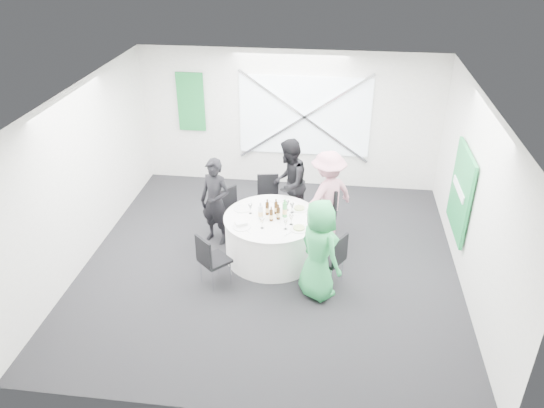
# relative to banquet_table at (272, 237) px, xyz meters

# --- Properties ---
(floor) EXTENTS (6.00, 6.00, 0.00)m
(floor) POSITION_rel_banquet_table_xyz_m (0.00, -0.20, -0.38)
(floor) COLOR black
(floor) RESTS_ON ground
(ceiling) EXTENTS (6.00, 6.00, 0.00)m
(ceiling) POSITION_rel_banquet_table_xyz_m (0.00, -0.20, 2.42)
(ceiling) COLOR silver
(ceiling) RESTS_ON wall_back
(wall_back) EXTENTS (6.00, 0.00, 6.00)m
(wall_back) POSITION_rel_banquet_table_xyz_m (0.00, 2.80, 1.02)
(wall_back) COLOR silver
(wall_back) RESTS_ON floor
(wall_front) EXTENTS (6.00, 0.00, 6.00)m
(wall_front) POSITION_rel_banquet_table_xyz_m (0.00, -3.20, 1.02)
(wall_front) COLOR silver
(wall_front) RESTS_ON floor
(wall_left) EXTENTS (0.00, 6.00, 6.00)m
(wall_left) POSITION_rel_banquet_table_xyz_m (-3.00, -0.20, 1.02)
(wall_left) COLOR silver
(wall_left) RESTS_ON floor
(wall_right) EXTENTS (0.00, 6.00, 6.00)m
(wall_right) POSITION_rel_banquet_table_xyz_m (3.00, -0.20, 1.02)
(wall_right) COLOR silver
(wall_right) RESTS_ON floor
(window_panel) EXTENTS (2.60, 0.03, 1.60)m
(window_panel) POSITION_rel_banquet_table_xyz_m (0.30, 2.76, 1.12)
(window_panel) COLOR white
(window_panel) RESTS_ON wall_back
(window_brace_a) EXTENTS (2.63, 0.05, 1.84)m
(window_brace_a) POSITION_rel_banquet_table_xyz_m (0.30, 2.72, 1.12)
(window_brace_a) COLOR silver
(window_brace_a) RESTS_ON window_panel
(window_brace_b) EXTENTS (2.63, 0.05, 1.84)m
(window_brace_b) POSITION_rel_banquet_table_xyz_m (0.30, 2.72, 1.12)
(window_brace_b) COLOR silver
(window_brace_b) RESTS_ON window_panel
(green_banner) EXTENTS (0.55, 0.04, 1.20)m
(green_banner) POSITION_rel_banquet_table_xyz_m (-2.00, 2.75, 1.32)
(green_banner) COLOR #146734
(green_banner) RESTS_ON wall_back
(green_sign) EXTENTS (0.05, 1.20, 1.40)m
(green_sign) POSITION_rel_banquet_table_xyz_m (2.94, 0.40, 0.82)
(green_sign) COLOR #17813C
(green_sign) RESTS_ON wall_right
(banquet_table) EXTENTS (1.56, 1.56, 0.76)m
(banquet_table) POSITION_rel_banquet_table_xyz_m (0.00, 0.00, 0.00)
(banquet_table) COLOR white
(banquet_table) RESTS_ON floor
(chair_back) EXTENTS (0.47, 0.48, 0.89)m
(chair_back) POSITION_rel_banquet_table_xyz_m (-0.22, 1.17, 0.14)
(chair_back) COLOR black
(chair_back) RESTS_ON floor
(chair_back_left) EXTENTS (0.55, 0.55, 0.86)m
(chair_back_left) POSITION_rel_banquet_table_xyz_m (-0.78, 0.65, 0.12)
(chair_back_left) COLOR black
(chair_back_left) RESTS_ON floor
(chair_back_right) EXTENTS (0.63, 0.63, 0.98)m
(chair_back_right) POSITION_rel_banquet_table_xyz_m (0.79, 0.66, 0.20)
(chair_back_right) COLOR black
(chair_back_right) RESTS_ON floor
(chair_front_right) EXTENTS (0.55, 0.55, 0.88)m
(chair_front_right) POSITION_rel_banquet_table_xyz_m (1.01, -0.61, 0.13)
(chair_front_right) COLOR black
(chair_front_right) RESTS_ON floor
(chair_front_left) EXTENTS (0.57, 0.57, 0.88)m
(chair_front_left) POSITION_rel_banquet_table_xyz_m (-0.82, -0.89, 0.14)
(chair_front_left) COLOR black
(chair_front_left) RESTS_ON floor
(person_man_back_left) EXTENTS (0.65, 0.54, 1.54)m
(person_man_back_left) POSITION_rel_banquet_table_xyz_m (-1.02, 0.38, 0.39)
(person_man_back_left) COLOR black
(person_man_back_left) RESTS_ON floor
(person_man_back) EXTENTS (0.55, 0.86, 1.65)m
(person_man_back) POSITION_rel_banquet_table_xyz_m (0.16, 1.09, 0.45)
(person_man_back) COLOR black
(person_man_back) RESTS_ON floor
(person_woman_pink) EXTENTS (1.10, 1.05, 1.62)m
(person_woman_pink) POSITION_rel_banquet_table_xyz_m (0.86, 0.76, 0.43)
(person_woman_pink) COLOR #C57F8F
(person_woman_pink) RESTS_ON floor
(person_woman_green) EXTENTS (0.89, 0.91, 1.58)m
(person_woman_green) POSITION_rel_banquet_table_xyz_m (0.80, -0.89, 0.41)
(person_woman_green) COLOR green
(person_woman_green) RESTS_ON floor
(plate_back) EXTENTS (0.26, 0.26, 0.01)m
(plate_back) POSITION_rel_banquet_table_xyz_m (-0.02, 0.60, 0.39)
(plate_back) COLOR silver
(plate_back) RESTS_ON banquet_table
(plate_back_left) EXTENTS (0.28, 0.28, 0.01)m
(plate_back_left) POSITION_rel_banquet_table_xyz_m (-0.52, 0.19, 0.39)
(plate_back_left) COLOR silver
(plate_back_left) RESTS_ON banquet_table
(plate_back_right) EXTENTS (0.26, 0.26, 0.04)m
(plate_back_right) POSITION_rel_banquet_table_xyz_m (0.41, 0.30, 0.40)
(plate_back_right) COLOR silver
(plate_back_right) RESTS_ON banquet_table
(plate_front_right) EXTENTS (0.28, 0.28, 0.04)m
(plate_front_right) POSITION_rel_banquet_table_xyz_m (0.46, -0.32, 0.40)
(plate_front_right) COLOR silver
(plate_front_right) RESTS_ON banquet_table
(plate_front_left) EXTENTS (0.28, 0.28, 0.01)m
(plate_front_left) POSITION_rel_banquet_table_xyz_m (-0.43, -0.37, 0.39)
(plate_front_left) COLOR silver
(plate_front_left) RESTS_ON banquet_table
(napkin) EXTENTS (0.21, 0.19, 0.05)m
(napkin) POSITION_rel_banquet_table_xyz_m (-0.44, -0.32, 0.42)
(napkin) COLOR white
(napkin) RESTS_ON plate_front_left
(beer_bottle_a) EXTENTS (0.06, 0.06, 0.28)m
(beer_bottle_a) POSITION_rel_banquet_table_xyz_m (-0.09, 0.07, 0.49)
(beer_bottle_a) COLOR #381F0A
(beer_bottle_a) RESTS_ON banquet_table
(beer_bottle_b) EXTENTS (0.06, 0.06, 0.26)m
(beer_bottle_b) POSITION_rel_banquet_table_xyz_m (0.05, 0.12, 0.48)
(beer_bottle_b) COLOR #381F0A
(beer_bottle_b) RESTS_ON banquet_table
(beer_bottle_c) EXTENTS (0.06, 0.06, 0.26)m
(beer_bottle_c) POSITION_rel_banquet_table_xyz_m (0.11, -0.05, 0.48)
(beer_bottle_c) COLOR #381F0A
(beer_bottle_c) RESTS_ON banquet_table
(beer_bottle_d) EXTENTS (0.06, 0.06, 0.25)m
(beer_bottle_d) POSITION_rel_banquet_table_xyz_m (0.00, -0.11, 0.47)
(beer_bottle_d) COLOR #381F0A
(beer_bottle_d) RESTS_ON banquet_table
(green_water_bottle) EXTENTS (0.08, 0.08, 0.31)m
(green_water_bottle) POSITION_rel_banquet_table_xyz_m (0.20, 0.04, 0.50)
(green_water_bottle) COLOR green
(green_water_bottle) RESTS_ON banquet_table
(clear_water_bottle) EXTENTS (0.08, 0.08, 0.29)m
(clear_water_bottle) POSITION_rel_banquet_table_xyz_m (-0.17, -0.07, 0.49)
(clear_water_bottle) COLOR silver
(clear_water_bottle) RESTS_ON banquet_table
(wine_glass_a) EXTENTS (0.07, 0.07, 0.17)m
(wine_glass_a) POSITION_rel_banquet_table_xyz_m (-0.36, 0.07, 0.50)
(wine_glass_a) COLOR white
(wine_glass_a) RESTS_ON banquet_table
(wine_glass_b) EXTENTS (0.07, 0.07, 0.17)m
(wine_glass_b) POSITION_rel_banquet_table_xyz_m (0.33, -0.19, 0.50)
(wine_glass_b) COLOR white
(wine_glass_b) RESTS_ON banquet_table
(wine_glass_c) EXTENTS (0.07, 0.07, 0.17)m
(wine_glass_c) POSITION_rel_banquet_table_xyz_m (0.30, 0.19, 0.50)
(wine_glass_c) COLOR white
(wine_glass_c) RESTS_ON banquet_table
(wine_glass_d) EXTENTS (0.07, 0.07, 0.17)m
(wine_glass_d) POSITION_rel_banquet_table_xyz_m (0.22, 0.25, 0.50)
(wine_glass_d) COLOR white
(wine_glass_d) RESTS_ON banquet_table
(wine_glass_e) EXTENTS (0.07, 0.07, 0.17)m
(wine_glass_e) POSITION_rel_banquet_table_xyz_m (-0.11, -0.36, 0.50)
(wine_glass_e) COLOR white
(wine_glass_e) RESTS_ON banquet_table
(wine_glass_f) EXTENTS (0.07, 0.07, 0.17)m
(wine_glass_f) POSITION_rel_banquet_table_xyz_m (0.25, -0.34, 0.50)
(wine_glass_f) COLOR white
(wine_glass_f) RESTS_ON banquet_table
(fork_a) EXTENTS (0.15, 0.03, 0.01)m
(fork_a) POSITION_rel_banquet_table_xyz_m (0.12, 0.56, 0.38)
(fork_a) COLOR silver
(fork_a) RESTS_ON banquet_table
(knife_a) EXTENTS (0.15, 0.02, 0.01)m
(knife_a) POSITION_rel_banquet_table_xyz_m (-0.14, 0.56, 0.38)
(knife_a) COLOR silver
(knife_a) RESTS_ON banquet_table
(fork_b) EXTENTS (0.08, 0.14, 0.01)m
(fork_b) POSITION_rel_banquet_table_xyz_m (0.57, 0.10, 0.38)
(fork_b) COLOR silver
(fork_b) RESTS_ON banquet_table
(knife_b) EXTENTS (0.08, 0.14, 0.01)m
(knife_b) POSITION_rel_banquet_table_xyz_m (0.42, 0.39, 0.38)
(knife_b) COLOR silver
(knife_b) RESTS_ON banquet_table
(fork_c) EXTENTS (0.12, 0.12, 0.01)m
(fork_c) POSITION_rel_banquet_table_xyz_m (-0.51, -0.27, 0.38)
(fork_c) COLOR silver
(fork_c) RESTS_ON banquet_table
(knife_c) EXTENTS (0.11, 0.12, 0.01)m
(knife_c) POSITION_rel_banquet_table_xyz_m (-0.31, -0.48, 0.38)
(knife_c) COLOR silver
(knife_c) RESTS_ON banquet_table
(fork_d) EXTENTS (0.11, 0.12, 0.01)m
(fork_d) POSITION_rel_banquet_table_xyz_m (0.31, -0.49, 0.38)
(fork_d) COLOR silver
(fork_d) RESTS_ON banquet_table
(knife_d) EXTENTS (0.10, 0.13, 0.01)m
(knife_d) POSITION_rel_banquet_table_xyz_m (0.54, -0.20, 0.38)
(knife_d) COLOR silver
(knife_d) RESTS_ON banquet_table
(fork_e) EXTENTS (0.08, 0.14, 0.01)m
(fork_e) POSITION_rel_banquet_table_xyz_m (-0.43, 0.38, 0.38)
(fork_e) COLOR silver
(fork_e) RESTS_ON banquet_table
(knife_e) EXTENTS (0.10, 0.13, 0.01)m
(knife_e) POSITION_rel_banquet_table_xyz_m (-0.55, 0.17, 0.38)
(knife_e) COLOR silver
(knife_e) RESTS_ON banquet_table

